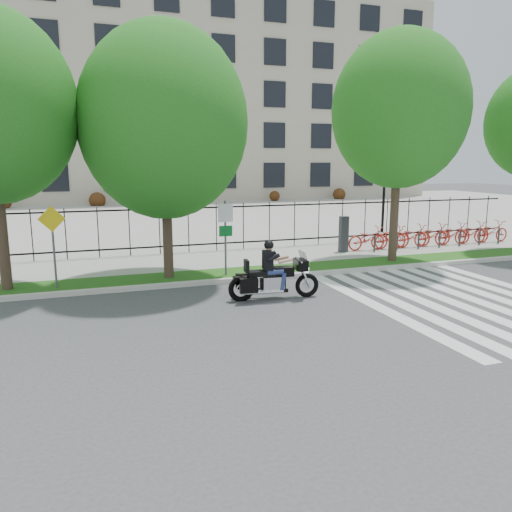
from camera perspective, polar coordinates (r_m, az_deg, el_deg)
name	(u,v)px	position (r m, az deg, el deg)	size (l,w,h in m)	color
ground	(307,316)	(12.98, 5.80, -6.88)	(120.00, 120.00, 0.00)	#3D3D3F
curb	(255,278)	(16.63, -0.09, -2.58)	(60.00, 0.20, 0.15)	beige
grass_verge	(247,273)	(17.42, -1.00, -1.96)	(60.00, 1.50, 0.15)	#1E5A16
sidewalk	(228,260)	(19.76, -3.23, -0.43)	(60.00, 3.50, 0.15)	#9D9B93
plaza	(162,215)	(36.79, -10.70, 4.63)	(80.00, 34.00, 0.10)	#9D9B93
crosswalk_stripes	(459,299)	(15.56, 22.22, -4.62)	(5.70, 8.00, 0.01)	silver
iron_fence	(216,227)	(21.25, -4.55, 3.29)	(30.00, 0.06, 2.00)	black
office_building	(131,102)	(56.69, -14.15, 16.68)	(60.00, 21.90, 20.15)	#AC9F8A
lamp_post_right	(385,174)	(27.77, 14.51, 9.02)	(1.06, 0.70, 4.25)	black
street_tree_1	(164,122)	(16.39, -10.49, 14.81)	(5.28, 5.28, 8.01)	#33251C
street_tree_2	(400,110)	(19.69, 16.10, 15.71)	(4.96, 4.96, 8.46)	#33251C
bike_share_station	(431,235)	(23.75, 19.39, 2.31)	(8.94, 0.88, 1.50)	#2D2D33
sign_pole_regulatory	(225,228)	(16.53, -3.51, 3.19)	(0.50, 0.09, 2.50)	#59595B
sign_pole_warning	(53,236)	(15.98, -22.20, 2.14)	(0.78, 0.09, 2.49)	#59595B
motorcycle_rider	(274,276)	(14.33, 2.05, -2.25)	(2.69, 0.89, 2.08)	black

